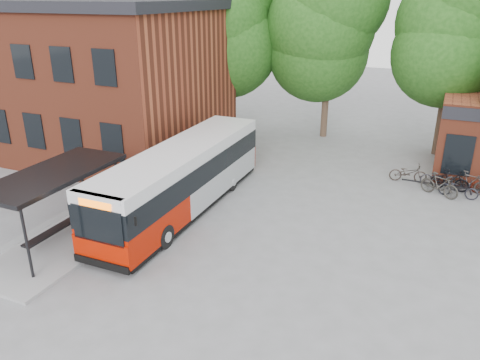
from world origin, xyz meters
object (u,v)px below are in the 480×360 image
at_px(bicycle_4, 459,188).
at_px(bicycle_3, 450,180).
at_px(bus_shelter, 58,208).
at_px(bicycle_0, 408,173).
at_px(bicycle_5, 470,182).
at_px(bicycle_2, 438,178).
at_px(bicycle_1, 440,185).
at_px(city_bus, 183,179).

bearing_deg(bicycle_4, bicycle_3, 33.31).
height_order(bus_shelter, bicycle_3, bus_shelter).
bearing_deg(bicycle_3, bus_shelter, 135.24).
relative_size(bicycle_0, bicycle_5, 1.05).
distance_m(bus_shelter, bicycle_4, 17.35).
bearing_deg(bicycle_2, bicycle_0, 85.69).
xyz_separation_m(bicycle_1, bicycle_2, (-0.09, 1.28, -0.12)).
xyz_separation_m(city_bus, bicycle_2, (10.08, 7.29, -0.99)).
distance_m(city_bus, bicycle_1, 11.84).
height_order(bicycle_1, bicycle_4, bicycle_1).
relative_size(city_bus, bicycle_5, 6.55).
xyz_separation_m(bicycle_3, bicycle_5, (0.86, 0.11, -0.00)).
height_order(bicycle_0, bicycle_5, bicycle_5).
height_order(city_bus, bicycle_4, city_bus).
relative_size(bicycle_2, bicycle_3, 0.96).
relative_size(city_bus, bicycle_3, 6.49).
bearing_deg(bicycle_3, bicycle_0, 84.05).
bearing_deg(bicycle_3, bicycle_5, -77.67).
relative_size(bus_shelter, city_bus, 0.63).
bearing_deg(bicycle_3, bicycle_1, 158.96).
relative_size(bicycle_0, bicycle_3, 1.04).
height_order(bicycle_0, bicycle_1, bicycle_1).
bearing_deg(city_bus, bicycle_3, 33.01).
xyz_separation_m(bicycle_0, bicycle_2, (1.41, 0.00, -0.04)).
bearing_deg(city_bus, bicycle_0, 39.96).
xyz_separation_m(bus_shelter, bicycle_1, (12.89, 10.43, -0.90)).
relative_size(bicycle_1, bicycle_2, 1.11).
xyz_separation_m(bus_shelter, bicycle_3, (13.33, 11.34, -0.93)).
bearing_deg(city_bus, bicycle_5, 31.41).
bearing_deg(bicycle_2, bus_shelter, 128.12).
height_order(bicycle_2, bicycle_4, bicycle_4).
bearing_deg(bicycle_2, bicycle_5, -104.81).
bearing_deg(bus_shelter, bicycle_3, 40.39).
distance_m(city_bus, bicycle_2, 12.48).
relative_size(city_bus, bicycle_0, 6.22).
relative_size(bicycle_3, bicycle_4, 0.99).
xyz_separation_m(city_bus, bicycle_0, (8.67, 7.29, -0.95)).
bearing_deg(bicycle_1, city_bus, 145.56).
bearing_deg(bicycle_3, bicycle_2, 59.81).
xyz_separation_m(bus_shelter, bicycle_0, (11.39, 11.71, -0.98)).
bearing_deg(bicycle_5, bicycle_0, 104.03).
xyz_separation_m(city_bus, bicycle_3, (10.61, 6.92, -0.90)).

